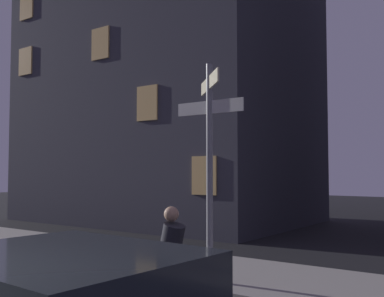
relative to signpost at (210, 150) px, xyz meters
The scene contains 4 objects.
sidewalk_kerb 2.80m from the signpost, 43.32° to the left, with size 40.00×2.86×0.14m, color #9E9991.
signpost is the anchor object (origin of this frame).
cyclist 2.51m from the signpost, 73.19° to the right, with size 1.81×0.38×1.61m.
building_left_block 13.46m from the signpost, 132.74° to the left, with size 11.77×7.96×17.80m.
Camera 1 is at (3.57, -0.65, 2.11)m, focal length 42.54 mm.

